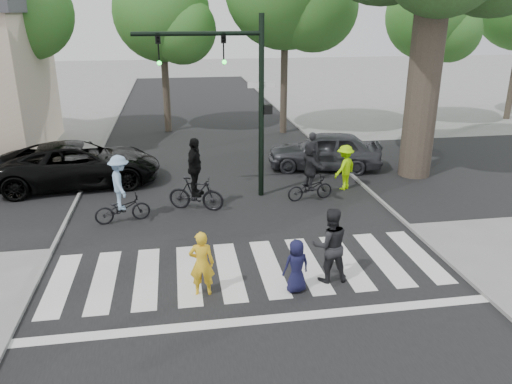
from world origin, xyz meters
TOP-DOWN VIEW (x-y plane):
  - ground at (0.00, 0.00)m, footprint 120.00×120.00m
  - road_stem at (0.00, 5.00)m, footprint 10.00×70.00m
  - road_cross at (0.00, 8.00)m, footprint 70.00×10.00m
  - curb_left at (-5.05, 5.00)m, footprint 0.10×70.00m
  - curb_right at (5.05, 5.00)m, footprint 0.10×70.00m
  - crosswalk at (0.00, 0.66)m, footprint 10.00×3.85m
  - traffic_signal at (0.35, 6.20)m, footprint 4.45×0.29m
  - bg_tree_2 at (-1.76, 16.62)m, footprint 5.04×4.80m
  - bg_tree_4 at (12.23, 16.12)m, footprint 4.83×4.60m
  - pedestrian_woman at (-1.21, 0.03)m, footprint 0.60×0.43m
  - pedestrian_child at (0.90, -0.18)m, footprint 0.69×0.52m
  - pedestrian_adult at (1.79, 0.19)m, footprint 0.90×0.70m
  - cyclist_left at (-3.34, 4.57)m, footprint 1.73×1.18m
  - cyclist_mid at (-1.09, 5.20)m, footprint 1.88×1.19m
  - cyclist_right at (2.76, 5.50)m, footprint 1.67×1.55m
  - car_suv at (-5.18, 8.37)m, footprint 6.06×3.34m
  - car_grey at (4.26, 8.86)m, footprint 4.81×2.82m
  - bystander_hivis at (4.26, 6.36)m, footprint 1.20×1.12m
  - bystander_dark at (3.56, 8.23)m, footprint 0.74×0.67m

SIDE VIEW (x-z plane):
  - ground at x=0.00m, z-range 0.00..0.00m
  - road_stem at x=0.00m, z-range 0.00..0.01m
  - road_cross at x=0.00m, z-range 0.00..0.01m
  - crosswalk at x=0.00m, z-range 0.00..0.01m
  - curb_left at x=-5.05m, z-range 0.00..0.10m
  - curb_right at x=5.05m, z-range 0.00..0.10m
  - pedestrian_child at x=0.90m, z-range 0.00..1.27m
  - car_grey at x=4.26m, z-range 0.00..1.54m
  - pedestrian_woman at x=-1.21m, z-range 0.00..1.54m
  - car_suv at x=-5.18m, z-range 0.00..1.61m
  - bystander_hivis at x=4.26m, z-range 0.00..1.62m
  - bystander_dark at x=3.56m, z-range 0.00..1.70m
  - cyclist_left at x=-3.34m, z-range -0.14..1.95m
  - cyclist_right at x=2.76m, z-range -0.11..1.92m
  - pedestrian_adult at x=1.79m, z-range 0.00..1.83m
  - cyclist_mid at x=-1.09m, z-range -0.21..2.16m
  - traffic_signal at x=0.35m, z-range 0.90..6.90m
  - bg_tree_4 at x=12.23m, z-range 1.56..9.71m
  - bg_tree_2 at x=-1.76m, z-range 1.58..9.98m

